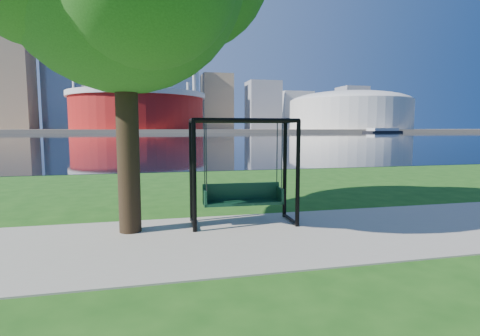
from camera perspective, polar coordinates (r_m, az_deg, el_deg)
name	(u,v)px	position (r m, az deg, el deg)	size (l,w,h in m)	color
ground	(251,231)	(8.53, 1.69, -9.62)	(900.00, 900.00, 0.00)	#1E5114
path	(257,237)	(8.06, 2.62, -10.44)	(120.00, 4.00, 0.03)	#9E937F
river	(159,137)	(109.98, -12.19, 4.67)	(900.00, 180.00, 0.02)	black
far_bank	(154,130)	(313.94, -12.93, 5.60)	(900.00, 228.00, 2.00)	#937F60
stadium	(138,110)	(243.35, -15.27, 8.59)	(83.00, 83.00, 32.00)	maroon
arena	(350,110)	(279.29, 16.36, 8.54)	(84.00, 84.00, 26.56)	beige
skyline	(148,89)	(329.05, -13.85, 11.68)	(392.00, 66.00, 96.50)	gray
swing	(243,174)	(8.88, 0.44, -0.93)	(2.51, 1.16, 2.53)	black
barge	(383,131)	(234.78, 20.97, 5.34)	(28.21, 15.55, 2.73)	black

